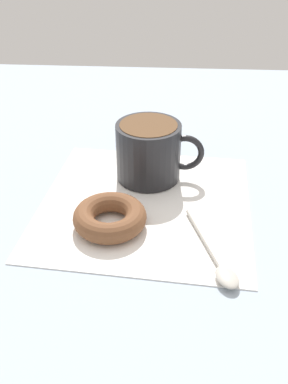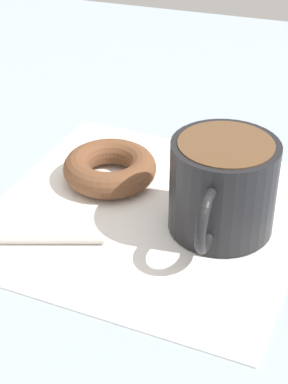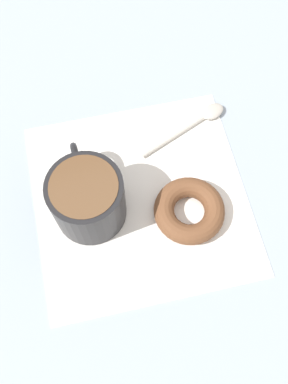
% 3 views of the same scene
% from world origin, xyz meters
% --- Properties ---
extents(ground_plane, '(1.20, 1.20, 0.02)m').
position_xyz_m(ground_plane, '(0.00, 0.00, -0.01)').
color(ground_plane, '#99A8B7').
extents(napkin, '(0.31, 0.31, 0.00)m').
position_xyz_m(napkin, '(-0.00, 0.00, 0.00)').
color(napkin, white).
rests_on(napkin, ground_plane).
extents(coffee_cup, '(0.09, 0.13, 0.09)m').
position_xyz_m(coffee_cup, '(0.07, -0.00, 0.05)').
color(coffee_cup, black).
rests_on(coffee_cup, napkin).
extents(donut, '(0.09, 0.09, 0.03)m').
position_xyz_m(donut, '(-0.05, 0.04, 0.02)').
color(donut, brown).
rests_on(donut, napkin).
extents(spoon, '(0.14, 0.06, 0.01)m').
position_xyz_m(spoon, '(-0.12, -0.09, 0.01)').
color(spoon, '#B7B2A8').
rests_on(spoon, napkin).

